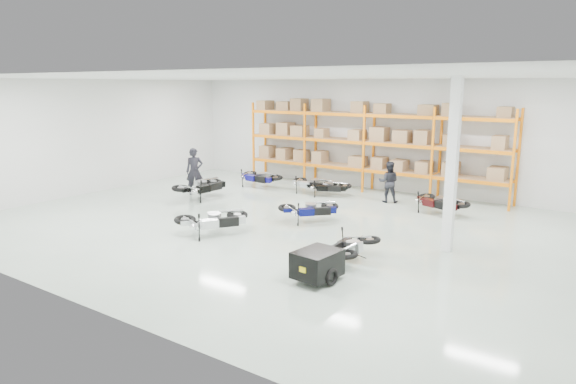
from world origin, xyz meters
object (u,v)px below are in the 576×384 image
Objects in this scene: moto_black_far_left at (202,183)px; moto_back_b at (312,181)px; person_left at (195,171)px; moto_back_a at (259,174)px; moto_blue_centre at (310,206)px; trailer at (317,264)px; moto_back_c at (328,184)px; person_back at (389,182)px; moto_touring_right at (351,242)px; moto_back_d at (439,199)px; moto_silver_left at (213,216)px.

moto_black_far_left is 1.18× the size of moto_back_b.
person_left is (-3.80, -2.76, 0.40)m from moto_back_b.
moto_blue_centre is at bearing -119.33° from moto_back_a.
trailer is 10.92m from moto_back_a.
moto_back_c is 2.43m from person_back.
moto_back_c is at bearing -18.59° from person_left.
person_left reaches higher than moto_black_far_left.
trailer is 9.48m from moto_back_b.
person_back is at bearing -146.40° from moto_black_far_left.
person_left is at bearing 161.16° from moto_back_a.
moto_blue_centre is 0.85× the size of moto_black_far_left.
moto_back_a is at bearing 140.76° from trailer.
moto_back_a is 5.74m from person_back.
moto_touring_right is at bearing 162.57° from moto_black_far_left.
person_left is at bearing 2.16° from person_back.
person_back is (5.72, 0.44, 0.21)m from moto_back_a.
person_left is at bearing -25.78° from moto_black_far_left.
moto_back_a is 1.05× the size of moto_back_d.
person_back is at bearing -87.36° from moto_back_b.
moto_black_far_left is 1.15× the size of moto_back_d.
moto_back_c is at bearing -99.66° from moto_back_b.
moto_back_d is at bearing -157.38° from moto_black_far_left.
moto_black_far_left is 1.22× the size of moto_touring_right.
moto_black_far_left is at bearing 136.15° from moto_back_b.
person_back is (2.39, 0.34, 0.29)m from moto_back_c.
trailer is (8.05, -4.75, -0.20)m from moto_black_far_left.
person_left is (-4.57, -2.65, 0.44)m from moto_back_c.
moto_silver_left is 7.66m from moto_back_d.
person_left reaches higher than moto_back_d.
moto_back_c is 5.30m from person_left.
moto_back_d is at bearing -34.49° from person_left.
moto_blue_centre is 0.98× the size of moto_back_d.
moto_back_b is at bearing -49.27° from moto_silver_left.
moto_black_far_left is 1.16× the size of trailer.
moto_back_c is at bearing 122.33° from moto_touring_right.
trailer is 7.54m from moto_back_d.
person_back is (6.11, 3.48, 0.16)m from moto_black_far_left.
moto_touring_right is (4.37, 0.20, -0.07)m from moto_silver_left.
moto_back_b is at bearing 62.23° from moto_back_c.
moto_back_a is 0.99× the size of person_left.
moto_touring_right is 0.94× the size of moto_back_d.
person_left reaches higher than trailer.
person_left is (-0.85, 0.49, 0.31)m from moto_black_far_left.
moto_silver_left is 1.03× the size of moto_back_a.
moto_black_far_left is 1.09× the size of person_left.
trailer is 10.34m from person_left.
moto_back_b is at bearing 126.36° from moto_touring_right.
moto_back_b is (2.95, 3.25, -0.09)m from moto_black_far_left.
person_left is (-4.53, 3.84, 0.35)m from moto_silver_left.
person_back reaches higher than moto_back_a.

